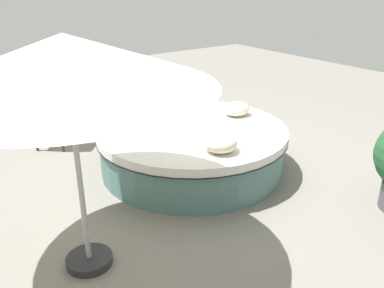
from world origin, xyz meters
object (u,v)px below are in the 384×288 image
at_px(round_bed, 192,148).
at_px(patio_umbrella, 66,63).
at_px(patio_chair, 58,113).
at_px(throw_pillow_0, 220,143).
at_px(throw_pillow_1, 237,109).

bearing_deg(round_bed, patio_umbrella, 28.69).
bearing_deg(patio_chair, round_bed, -105.99).
xyz_separation_m(round_bed, patio_chair, (1.24, -1.90, 0.24)).
relative_size(throw_pillow_0, patio_umbrella, 0.17).
distance_m(throw_pillow_1, patio_umbrella, 3.33).
xyz_separation_m(round_bed, throw_pillow_0, (0.21, 0.86, 0.41)).
bearing_deg(patio_umbrella, round_bed, -151.31).
height_order(patio_chair, patio_umbrella, patio_umbrella).
xyz_separation_m(throw_pillow_0, throw_pillow_1, (-1.06, -0.89, -0.01)).
bearing_deg(round_bed, patio_chair, -56.88).
xyz_separation_m(round_bed, patio_umbrella, (2.03, 1.11, 1.63)).
relative_size(round_bed, throw_pillow_1, 6.38).
height_order(round_bed, patio_chair, patio_chair).
bearing_deg(throw_pillow_0, patio_chair, -69.60).
height_order(throw_pillow_1, patio_umbrella, patio_umbrella).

